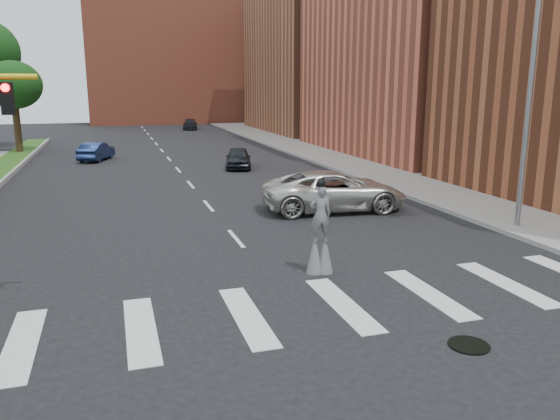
# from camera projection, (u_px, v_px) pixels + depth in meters

# --- Properties ---
(ground_plane) EXTENTS (160.00, 160.00, 0.00)m
(ground_plane) POSITION_uv_depth(u_px,v_px,m) (309.00, 326.00, 13.00)
(ground_plane) COLOR black
(ground_plane) RESTS_ON ground
(sidewalk_right) EXTENTS (5.00, 90.00, 0.18)m
(sidewalk_right) POSITION_uv_depth(u_px,v_px,m) (352.00, 163.00, 39.87)
(sidewalk_right) COLOR gray
(sidewalk_right) RESTS_ON ground
(manhole) EXTENTS (0.90, 0.90, 0.04)m
(manhole) POSITION_uv_depth(u_px,v_px,m) (469.00, 345.00, 12.00)
(manhole) COLOR black
(manhole) RESTS_ON ground
(building_mid) EXTENTS (16.00, 22.00, 24.00)m
(building_mid) POSITION_uv_depth(u_px,v_px,m) (437.00, 6.00, 44.61)
(building_mid) COLOR #C65A3E
(building_mid) RESTS_ON ground
(building_far) EXTENTS (16.00, 22.00, 20.00)m
(building_far) POSITION_uv_depth(u_px,v_px,m) (327.00, 50.00, 67.42)
(building_far) COLOR #995538
(building_far) RESTS_ON ground
(building_backdrop) EXTENTS (26.00, 14.00, 18.00)m
(building_backdrop) POSITION_uv_depth(u_px,v_px,m) (174.00, 64.00, 85.40)
(building_backdrop) COLOR #C65A3E
(building_backdrop) RESTS_ON ground
(streetlight) EXTENTS (2.05, 0.20, 9.00)m
(streetlight) POSITION_uv_depth(u_px,v_px,m) (527.00, 105.00, 20.64)
(streetlight) COLOR slate
(streetlight) RESTS_ON ground
(stilt_performer) EXTENTS (0.84, 0.57, 2.91)m
(stilt_performer) POSITION_uv_depth(u_px,v_px,m) (320.00, 237.00, 16.47)
(stilt_performer) COLOR #2F2113
(stilt_performer) RESTS_ON ground
(suv_crossing) EXTENTS (6.81, 3.66, 1.82)m
(suv_crossing) POSITION_uv_depth(u_px,v_px,m) (334.00, 191.00, 24.97)
(suv_crossing) COLOR beige
(suv_crossing) RESTS_ON ground
(car_near) EXTENTS (2.56, 4.44, 1.42)m
(car_near) POSITION_uv_depth(u_px,v_px,m) (238.00, 158.00, 37.90)
(car_near) COLOR black
(car_near) RESTS_ON ground
(car_mid) EXTENTS (2.84, 4.49, 1.40)m
(car_mid) POSITION_uv_depth(u_px,v_px,m) (96.00, 151.00, 41.82)
(car_mid) COLOR #16244E
(car_mid) RESTS_ON ground
(car_far) EXTENTS (2.52, 4.70, 1.29)m
(car_far) POSITION_uv_depth(u_px,v_px,m) (190.00, 125.00, 71.72)
(car_far) COLOR black
(car_far) RESTS_ON ground
(tree_6) EXTENTS (4.59, 4.59, 7.64)m
(tree_6) POSITION_uv_depth(u_px,v_px,m) (13.00, 86.00, 44.39)
(tree_6) COLOR #2F2113
(tree_6) RESTS_ON ground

